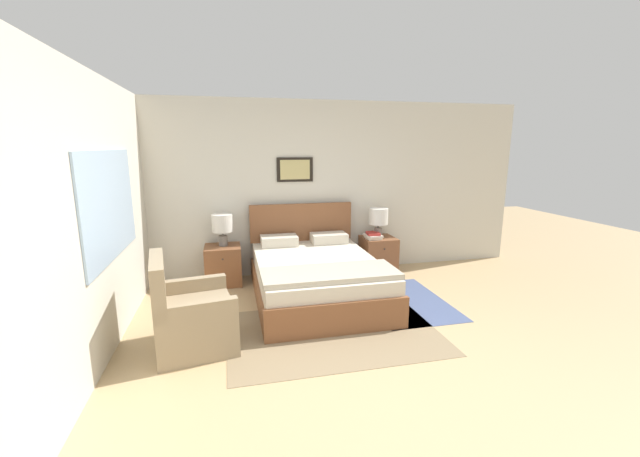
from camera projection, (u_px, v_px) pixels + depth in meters
ground_plane at (373, 374)px, 3.39m from camera, size 16.00×16.00×0.00m
wall_back at (306, 189)px, 5.94m from camera, size 6.98×0.09×2.60m
wall_left at (112, 209)px, 4.00m from camera, size 0.08×5.33×2.60m
area_rug_main at (333, 332)px, 4.14m from camera, size 2.19×1.50×0.01m
area_rug_bedside at (405, 301)px, 4.99m from camera, size 0.98×1.48×0.01m
bed at (316, 276)px, 5.05m from camera, size 1.54×2.15×1.09m
armchair at (190, 317)px, 3.80m from camera, size 0.84×0.89×0.93m
nightstand_near_window at (223, 265)px, 5.57m from camera, size 0.50×0.50×0.55m
nightstand_by_door at (378, 255)px, 6.09m from camera, size 0.50×0.50×0.55m
table_lamp_near_window at (222, 225)px, 5.47m from camera, size 0.29×0.29×0.45m
table_lamp_by_door at (378, 218)px, 5.99m from camera, size 0.29×0.29×0.45m
book_thick_bottom at (373, 237)px, 5.96m from camera, size 0.21×0.26×0.03m
book_hardcover_middle at (373, 235)px, 5.95m from camera, size 0.25×0.30×0.03m
book_novel_upper at (373, 233)px, 5.95m from camera, size 0.21×0.23×0.04m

